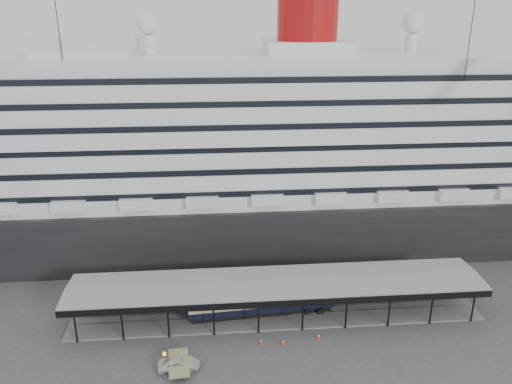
# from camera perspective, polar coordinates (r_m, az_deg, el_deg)

# --- Properties ---
(ground) EXTENTS (200.00, 200.00, 0.00)m
(ground) POSITION_cam_1_polar(r_m,az_deg,el_deg) (67.28, 2.92, -16.06)
(ground) COLOR #3D3D40
(ground) RESTS_ON ground
(cruise_ship) EXTENTS (130.00, 30.00, 43.90)m
(cruise_ship) POSITION_cam_1_polar(r_m,az_deg,el_deg) (88.76, 0.37, 6.17)
(cruise_ship) COLOR black
(cruise_ship) RESTS_ON ground
(platform_canopy) EXTENTS (56.00, 9.18, 5.30)m
(platform_canopy) POSITION_cam_1_polar(r_m,az_deg,el_deg) (70.06, 2.39, -12.11)
(platform_canopy) COLOR slate
(platform_canopy) RESTS_ON ground
(port_truck) EXTENTS (5.10, 2.70, 1.37)m
(port_truck) POSITION_cam_1_polar(r_m,az_deg,el_deg) (62.38, -8.80, -18.86)
(port_truck) COLOR silver
(port_truck) RESTS_ON ground
(pullman_carriage) EXTENTS (20.28, 4.21, 19.77)m
(pullman_carriage) POSITION_cam_1_polar(r_m,az_deg,el_deg) (69.82, 0.67, -12.15)
(pullman_carriage) COLOR black
(pullman_carriage) RESTS_ON ground
(traffic_cone_left) EXTENTS (0.45, 0.45, 0.72)m
(traffic_cone_left) POSITION_cam_1_polar(r_m,az_deg,el_deg) (65.56, 3.13, -16.78)
(traffic_cone_left) COLOR #E33B0C
(traffic_cone_left) RESTS_ON ground
(traffic_cone_mid) EXTENTS (0.47, 0.47, 0.70)m
(traffic_cone_mid) POSITION_cam_1_polar(r_m,az_deg,el_deg) (65.61, 0.57, -16.72)
(traffic_cone_mid) COLOR red
(traffic_cone_mid) RESTS_ON ground
(traffic_cone_right) EXTENTS (0.48, 0.48, 0.76)m
(traffic_cone_right) POSITION_cam_1_polar(r_m,az_deg,el_deg) (66.91, 7.17, -16.05)
(traffic_cone_right) COLOR red
(traffic_cone_right) RESTS_ON ground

